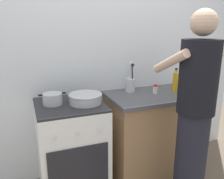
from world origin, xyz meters
name	(u,v)px	position (x,y,z in m)	size (l,w,h in m)	color
back_wall	(112,57)	(0.20, 0.50, 1.25)	(3.20, 0.10, 2.50)	silver
countertop	(154,133)	(0.55, 0.15, 0.45)	(1.00, 0.60, 0.90)	#99724C
stove_range	(72,149)	(-0.35, 0.15, 0.45)	(0.60, 0.62, 0.90)	white
pot	(53,99)	(-0.49, 0.18, 0.95)	(0.24, 0.17, 0.10)	#B2B2B7
mixing_bowl	(85,98)	(-0.21, 0.11, 0.95)	(0.31, 0.31, 0.09)	#B7B7BC
utensil_crock	(130,83)	(0.33, 0.31, 0.99)	(0.10, 0.10, 0.32)	silver
spice_bottle	(155,89)	(0.54, 0.16, 0.95)	(0.04, 0.04, 0.09)	silver
oil_bottle	(175,82)	(0.77, 0.14, 1.01)	(0.06, 0.06, 0.25)	gold
person	(194,117)	(0.55, -0.43, 0.86)	(0.41, 0.50, 1.70)	black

